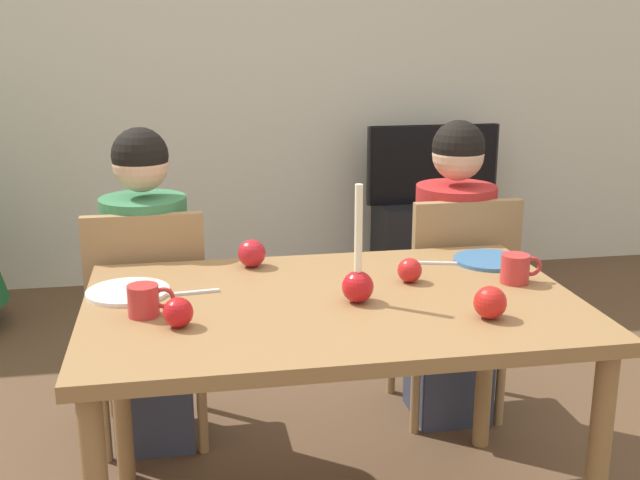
% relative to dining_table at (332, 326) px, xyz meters
% --- Properties ---
extents(back_wall, '(6.40, 0.10, 2.60)m').
position_rel_dining_table_xyz_m(back_wall, '(0.00, 2.60, 0.63)').
color(back_wall, beige).
rests_on(back_wall, ground).
extents(dining_table, '(1.40, 0.90, 0.75)m').
position_rel_dining_table_xyz_m(dining_table, '(0.00, 0.00, 0.00)').
color(dining_table, olive).
rests_on(dining_table, ground).
extents(chair_left, '(0.40, 0.40, 0.90)m').
position_rel_dining_table_xyz_m(chair_left, '(-0.54, 0.61, -0.15)').
color(chair_left, '#99754C').
rests_on(chair_left, ground).
extents(chair_right, '(0.40, 0.40, 0.90)m').
position_rel_dining_table_xyz_m(chair_right, '(0.59, 0.61, -0.15)').
color(chair_right, '#99754C').
rests_on(chair_right, ground).
extents(person_left_child, '(0.30, 0.30, 1.17)m').
position_rel_dining_table_xyz_m(person_left_child, '(-0.54, 0.64, -0.10)').
color(person_left_child, '#33384C').
rests_on(person_left_child, ground).
extents(person_right_child, '(0.30, 0.30, 1.17)m').
position_rel_dining_table_xyz_m(person_right_child, '(0.59, 0.64, -0.10)').
color(person_right_child, '#33384C').
rests_on(person_right_child, ground).
extents(tv_stand, '(0.64, 0.40, 0.48)m').
position_rel_dining_table_xyz_m(tv_stand, '(1.06, 2.30, -0.43)').
color(tv_stand, black).
rests_on(tv_stand, ground).
extents(tv, '(0.79, 0.05, 0.46)m').
position_rel_dining_table_xyz_m(tv, '(1.06, 2.30, 0.04)').
color(tv, black).
rests_on(tv, tv_stand).
extents(candle_centerpiece, '(0.09, 0.09, 0.34)m').
position_rel_dining_table_xyz_m(candle_centerpiece, '(0.06, -0.04, 0.15)').
color(candle_centerpiece, red).
rests_on(candle_centerpiece, dining_table).
extents(plate_left, '(0.24, 0.24, 0.01)m').
position_rel_dining_table_xyz_m(plate_left, '(-0.58, 0.15, 0.09)').
color(plate_left, white).
rests_on(plate_left, dining_table).
extents(plate_right, '(0.23, 0.23, 0.01)m').
position_rel_dining_table_xyz_m(plate_right, '(0.58, 0.26, 0.09)').
color(plate_right, teal).
rests_on(plate_right, dining_table).
extents(mug_left, '(0.13, 0.08, 0.09)m').
position_rel_dining_table_xyz_m(mug_left, '(-0.52, -0.04, 0.13)').
color(mug_left, '#B72D2D').
rests_on(mug_left, dining_table).
extents(mug_right, '(0.13, 0.09, 0.09)m').
position_rel_dining_table_xyz_m(mug_right, '(0.57, 0.04, 0.13)').
color(mug_right, '#B72D2D').
rests_on(mug_right, dining_table).
extents(fork_left, '(0.18, 0.03, 0.01)m').
position_rel_dining_table_xyz_m(fork_left, '(-0.40, 0.11, 0.09)').
color(fork_left, silver).
rests_on(fork_left, dining_table).
extents(fork_right, '(0.18, 0.06, 0.01)m').
position_rel_dining_table_xyz_m(fork_right, '(0.40, 0.27, 0.09)').
color(fork_right, silver).
rests_on(fork_right, dining_table).
extents(apple_near_candle, '(0.09, 0.09, 0.09)m').
position_rel_dining_table_xyz_m(apple_near_candle, '(0.38, -0.22, 0.13)').
color(apple_near_candle, red).
rests_on(apple_near_candle, dining_table).
extents(apple_by_left_plate, '(0.07, 0.07, 0.07)m').
position_rel_dining_table_xyz_m(apple_by_left_plate, '(0.26, 0.11, 0.12)').
color(apple_by_left_plate, red).
rests_on(apple_by_left_plate, dining_table).
extents(apple_by_right_mug, '(0.08, 0.08, 0.08)m').
position_rel_dining_table_xyz_m(apple_by_right_mug, '(-0.43, -0.14, 0.12)').
color(apple_by_right_mug, red).
rests_on(apple_by_right_mug, dining_table).
extents(apple_far_edge, '(0.09, 0.09, 0.09)m').
position_rel_dining_table_xyz_m(apple_far_edge, '(-0.20, 0.35, 0.13)').
color(apple_far_edge, '#B31A22').
rests_on(apple_far_edge, dining_table).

